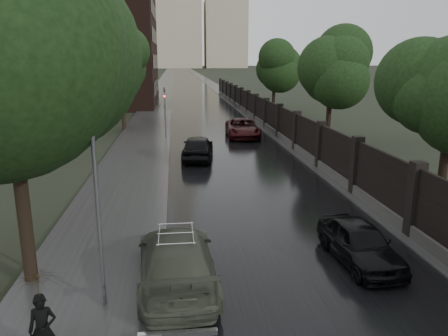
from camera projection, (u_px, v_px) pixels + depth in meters
ground at (336, 331)px, 10.02m from camera, size 800.00×800.00×0.00m
road at (182, 73)px, 193.18m from camera, size 8.00×420.00×0.02m
sidewalk_left at (169, 73)px, 192.52m from camera, size 4.00×420.00×0.16m
verge_right at (195, 73)px, 193.77m from camera, size 3.00×420.00×0.08m
fence_right at (262, 114)px, 41.13m from camera, size 0.45×75.72×2.70m
tree_left_near at (4, 44)px, 10.53m from camera, size 5.44×5.44×9.16m
tree_left_far at (121, 69)px, 36.81m from camera, size 4.25×4.25×7.39m
tree_right_b at (331, 75)px, 30.84m from camera, size 4.08×4.08×7.01m
tree_right_c at (274, 69)px, 48.19m from camera, size 4.08×4.08×7.01m
lamp_post at (98, 208)px, 10.24m from camera, size 0.25×0.12×5.11m
traffic_light at (165, 109)px, 33.07m from camera, size 0.16×0.32×4.00m
brick_building at (59, 27)px, 55.78m from camera, size 24.00×18.00×20.00m
stalinist_tower at (178, 9)px, 289.89m from camera, size 92.00×30.00×159.00m
volga_sedan at (177, 260)px, 11.90m from camera, size 2.27×5.16×1.47m
hatchback_left at (198, 147)px, 26.89m from camera, size 2.32×4.68×1.53m
car_right_near at (360, 243)px, 13.25m from camera, size 1.78×3.86×1.28m
car_right_far at (243, 128)px, 34.55m from camera, size 2.66×5.41×1.48m
pedestrian_umbrella at (39, 293)px, 8.38m from camera, size 0.94×0.96×2.32m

